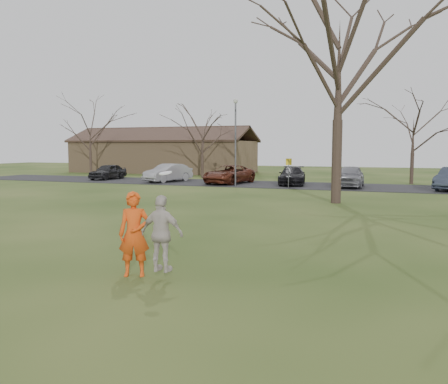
{
  "coord_description": "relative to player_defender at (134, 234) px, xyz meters",
  "views": [
    {
      "loc": [
        4.78,
        -8.87,
        2.84
      ],
      "look_at": [
        0.0,
        4.0,
        1.5
      ],
      "focal_mm": 36.96,
      "sensor_mm": 36.0,
      "label": 1
    }
  ],
  "objects": [
    {
      "name": "catching_play",
      "position": [
        0.78,
        -0.17,
        0.09
      ],
      "size": [
        0.96,
        0.4,
        2.14
      ],
      "color": "#BCB1A9",
      "rests_on": "ground"
    },
    {
      "name": "building",
      "position": [
        -19.46,
        38.2,
        1.0
      ],
      "size": [
        20.6,
        8.5,
        5.14
      ],
      "color": "#8C6D4C",
      "rests_on": "ground"
    },
    {
      "name": "car_0",
      "position": [
        -18.25,
        25.55,
        -0.22
      ],
      "size": [
        1.73,
        4.01,
        1.35
      ],
      "primitive_type": "imported",
      "rotation": [
        0.0,
        0.0,
        -0.04
      ],
      "color": "black",
      "rests_on": "parking_strip"
    },
    {
      "name": "big_tree",
      "position": [
        2.54,
        15.2,
        6.06
      ],
      "size": [
        9.0,
        9.0,
        14.0
      ],
      "primitive_type": null,
      "color": "#352821",
      "rests_on": "ground"
    },
    {
      "name": "car_2",
      "position": [
        -6.72,
        24.82,
        -0.19
      ],
      "size": [
        3.18,
        5.4,
        1.41
      ],
      "primitive_type": "imported",
      "rotation": [
        0.0,
        0.0,
        -0.17
      ],
      "color": "#522013",
      "rests_on": "parking_strip"
    },
    {
      "name": "parking_strip",
      "position": [
        0.54,
        25.2,
        -0.92
      ],
      "size": [
        62.0,
        6.5,
        0.04
      ],
      "primitive_type": "cube",
      "color": "black",
      "rests_on": "ground"
    },
    {
      "name": "player_defender",
      "position": [
        0.0,
        0.0,
        0.0
      ],
      "size": [
        0.8,
        0.67,
        1.87
      ],
      "primitive_type": "imported",
      "rotation": [
        0.0,
        0.0,
        0.39
      ],
      "color": "#DB4712",
      "rests_on": "ground"
    },
    {
      "name": "car_3",
      "position": [
        -1.9,
        25.45,
        -0.23
      ],
      "size": [
        2.58,
        4.86,
        1.34
      ],
      "primitive_type": "imported",
      "rotation": [
        0.0,
        0.0,
        0.16
      ],
      "color": "black",
      "rests_on": "parking_strip"
    },
    {
      "name": "car_1",
      "position": [
        -11.95,
        24.76,
        -0.17
      ],
      "size": [
        2.75,
        4.67,
        1.45
      ],
      "primitive_type": "imported",
      "rotation": [
        0.0,
        0.0,
        -0.29
      ],
      "color": "gray",
      "rests_on": "parking_strip"
    },
    {
      "name": "car_4",
      "position": [
        2.35,
        24.86,
        -0.13
      ],
      "size": [
        1.86,
        4.52,
        1.53
      ],
      "primitive_type": "imported",
      "rotation": [
        0.0,
        0.0,
        0.01
      ],
      "color": "slate",
      "rests_on": "parking_strip"
    },
    {
      "name": "ground",
      "position": [
        0.54,
        0.2,
        -0.94
      ],
      "size": [
        120.0,
        120.0,
        0.0
      ],
      "primitive_type": "plane",
      "color": "#1E380F",
      "rests_on": "ground"
    },
    {
      "name": "sign_yellow",
      "position": [
        -1.46,
        22.2,
        0.51
      ],
      "size": [
        0.35,
        0.35,
        2.08
      ],
      "color": "#47474C",
      "rests_on": "ground"
    },
    {
      "name": "small_tree_row",
      "position": [
        4.93,
        30.26,
        2.96
      ],
      "size": [
        55.0,
        5.9,
        8.5
      ],
      "color": "#352821",
      "rests_on": "ground"
    },
    {
      "name": "lamp_post",
      "position": [
        -5.46,
        22.7,
        3.03
      ],
      "size": [
        0.34,
        0.34,
        6.27
      ],
      "color": "#47474C",
      "rests_on": "ground"
    }
  ]
}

